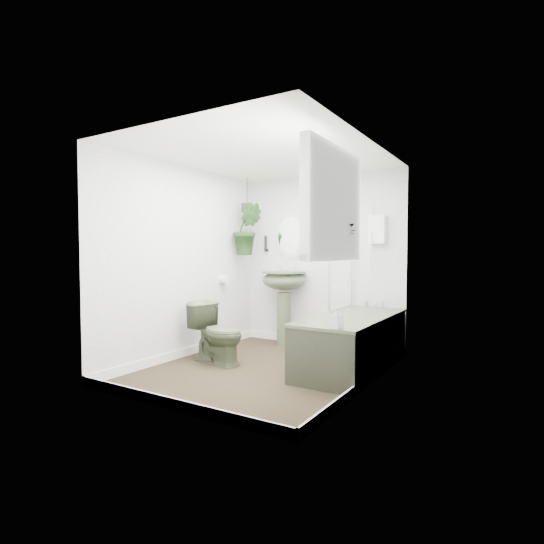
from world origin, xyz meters
The scene contains 22 objects.
floor centered at (0.00, 0.00, -0.01)m, with size 2.30×2.80×0.02m, color black.
ceiling centered at (0.00, 0.00, 2.31)m, with size 2.30×2.80×0.02m, color white.
wall_back centered at (0.00, 1.41, 1.15)m, with size 2.30×0.02×2.30m, color white.
wall_front centered at (0.00, -1.41, 1.15)m, with size 2.30×0.02×2.30m, color white.
wall_left centered at (-1.16, 0.00, 1.15)m, with size 0.02×2.80×2.30m, color white.
wall_right centered at (1.16, 0.00, 1.15)m, with size 0.02×2.80×2.30m, color white.
skirting centered at (0.00, 0.00, 0.05)m, with size 2.30×2.80×0.10m, color white.
bathtub centered at (0.80, 0.50, 0.29)m, with size 0.72×1.72×0.58m, color #465136, non-canonical shape.
bath_screen centered at (0.47, 0.99, 1.28)m, with size 0.04×0.72×1.40m, color silver, non-canonical shape.
shower_box centered at (0.80, 1.34, 1.55)m, with size 0.20×0.10×0.35m, color white.
oval_mirror centered at (-0.45, 1.37, 1.50)m, with size 0.46×0.03×0.62m, color beige.
wall_sconce centered at (-0.85, 1.36, 1.40)m, with size 0.04×0.04×0.22m, color black.
toilet_roll_holder centered at (-1.10, 0.70, 0.90)m, with size 0.11×0.11×0.11m, color white.
window_recess centered at (1.09, -0.70, 1.65)m, with size 0.08×1.00×0.90m, color white.
window_sill centered at (1.02, -0.70, 1.23)m, with size 0.18×1.00×0.04m, color white.
window_blinds centered at (1.04, -0.70, 1.65)m, with size 0.01×0.86×0.76m, color white.
toilet centered at (-0.60, -0.06, 0.35)m, with size 0.39×0.68×0.70m, color #465136.
pedestal_sink centered at (-0.45, 1.19, 0.51)m, with size 0.60×0.51×1.02m, color #465136, non-canonical shape.
sill_plant centered at (1.05, -0.40, 1.38)m, with size 0.23×0.20×0.26m, color black.
hanging_plant centered at (-0.93, 1.01, 1.59)m, with size 0.39×0.32×0.71m, color black.
soap_bottle centered at (0.95, -0.29, 0.68)m, with size 0.09×0.09×0.19m, color black.
hanging_pot centered at (-0.93, 1.01, 1.88)m, with size 0.16×0.16×0.12m, color #2E241E.
Camera 1 is at (2.44, -3.83, 1.26)m, focal length 28.00 mm.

